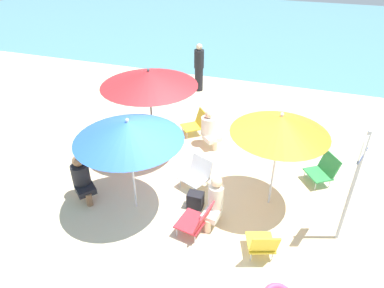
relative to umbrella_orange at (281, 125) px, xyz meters
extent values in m
plane|color=beige|center=(-1.31, -0.50, -1.76)|extent=(40.00, 40.00, 0.00)
cube|color=#5693A3|center=(-1.31, 14.08, -1.76)|extent=(40.00, 16.00, 0.01)
cylinder|color=silver|center=(0.00, 0.00, -0.79)|extent=(0.04, 0.04, 1.94)
cone|color=orange|center=(0.00, 0.00, 0.00)|extent=(1.73, 1.73, 0.35)
sphere|color=silver|center=(0.00, 0.00, 0.20)|extent=(0.06, 0.06, 0.06)
cylinder|color=silver|center=(-2.43, -0.94, -0.82)|extent=(0.04, 0.04, 1.89)
cone|color=blue|center=(-2.43, -0.94, -0.05)|extent=(1.91, 1.91, 0.35)
sphere|color=silver|center=(-2.43, -0.94, 0.16)|extent=(0.06, 0.06, 0.06)
cylinder|color=#4C4C51|center=(-2.90, 0.96, -0.74)|extent=(0.04, 0.04, 2.04)
cone|color=red|center=(-2.90, 0.96, 0.11)|extent=(2.12, 2.12, 0.32)
sphere|color=#4C4C51|center=(-2.90, 0.96, 0.30)|extent=(0.06, 0.06, 0.06)
cube|color=#33934C|center=(0.87, 0.95, -1.54)|extent=(0.65, 0.67, 0.03)
cube|color=#33934C|center=(1.06, 1.08, -1.33)|extent=(0.43, 0.52, 0.41)
cylinder|color=silver|center=(0.85, 0.69, -1.66)|extent=(0.02, 0.02, 0.20)
cylinder|color=silver|center=(0.62, 1.03, -1.66)|extent=(0.02, 0.02, 0.20)
cylinder|color=silver|center=(1.13, 0.88, -1.66)|extent=(0.02, 0.02, 0.20)
cylinder|color=silver|center=(0.90, 1.22, -1.66)|extent=(0.02, 0.02, 0.20)
cube|color=gold|center=(-2.30, 2.04, -1.55)|extent=(0.66, 0.65, 0.03)
cube|color=gold|center=(-2.10, 2.20, -1.34)|extent=(0.41, 0.45, 0.41)
cylinder|color=silver|center=(-2.34, 1.78, -1.66)|extent=(0.02, 0.02, 0.20)
cylinder|color=silver|center=(-2.56, 2.06, -1.66)|extent=(0.02, 0.02, 0.20)
cylinder|color=silver|center=(-2.04, 2.02, -1.66)|extent=(0.02, 0.02, 0.20)
cylinder|color=silver|center=(-2.26, 2.30, -1.66)|extent=(0.02, 0.02, 0.20)
cube|color=white|center=(-1.56, -0.03, -1.53)|extent=(0.67, 0.63, 0.03)
cube|color=white|center=(-1.46, 0.19, -1.33)|extent=(0.54, 0.35, 0.38)
cylinder|color=silver|center=(-1.44, -0.29, -1.65)|extent=(0.02, 0.02, 0.22)
cylinder|color=silver|center=(-1.83, -0.12, -1.65)|extent=(0.02, 0.02, 0.22)
cylinder|color=silver|center=(-1.29, 0.05, -1.65)|extent=(0.02, 0.02, 0.22)
cylinder|color=silver|center=(-1.68, 0.22, -1.65)|extent=(0.02, 0.02, 0.22)
cube|color=gold|center=(0.02, -1.29, -1.55)|extent=(0.57, 0.58, 0.03)
cube|color=gold|center=(0.10, -1.52, -1.33)|extent=(0.47, 0.30, 0.44)
cylinder|color=silver|center=(-0.21, -1.17, -1.66)|extent=(0.02, 0.02, 0.19)
cylinder|color=silver|center=(0.13, -1.05, -1.66)|extent=(0.02, 0.02, 0.19)
cylinder|color=silver|center=(-0.08, -1.52, -1.66)|extent=(0.02, 0.02, 0.19)
cylinder|color=silver|center=(0.25, -1.40, -1.66)|extent=(0.02, 0.02, 0.19)
cube|color=#33934C|center=(-4.00, 0.30, -1.55)|extent=(0.60, 0.61, 0.03)
cube|color=#33934C|center=(-4.23, 0.21, -1.34)|extent=(0.33, 0.50, 0.42)
cylinder|color=silver|center=(-3.91, 0.54, -1.66)|extent=(0.02, 0.02, 0.19)
cylinder|color=silver|center=(-3.76, 0.19, -1.66)|extent=(0.02, 0.02, 0.19)
cylinder|color=silver|center=(-4.24, 0.41, -1.66)|extent=(0.02, 0.02, 0.19)
cylinder|color=silver|center=(-4.10, 0.05, -1.66)|extent=(0.02, 0.02, 0.19)
cube|color=red|center=(-1.20, -1.22, -1.53)|extent=(0.53, 0.61, 0.03)
cube|color=red|center=(-0.97, -1.26, -1.32)|extent=(0.25, 0.56, 0.40)
cylinder|color=silver|center=(-1.42, -1.40, -1.65)|extent=(0.02, 0.02, 0.22)
cylinder|color=silver|center=(-1.34, -0.97, -1.65)|extent=(0.02, 0.02, 0.22)
cylinder|color=silver|center=(-1.06, -1.46, -1.65)|extent=(0.02, 0.02, 0.22)
cylinder|color=silver|center=(-0.99, -1.03, -1.65)|extent=(0.02, 0.02, 0.22)
cube|color=silver|center=(-1.63, 1.59, -1.50)|extent=(0.51, 0.51, 0.12)
cylinder|color=beige|center=(-1.51, 1.48, -1.63)|extent=(0.12, 0.12, 0.26)
cylinder|color=silver|center=(-1.76, 1.71, -1.26)|extent=(0.35, 0.35, 0.47)
sphere|color=beige|center=(-1.76, 1.71, -0.94)|extent=(0.18, 0.18, 0.18)
cube|color=black|center=(-3.44, -1.09, -1.48)|extent=(0.50, 0.50, 0.12)
cylinder|color=#896042|center=(-3.32, -1.20, -1.62)|extent=(0.12, 0.12, 0.28)
cylinder|color=black|center=(-3.58, -0.98, -1.25)|extent=(0.35, 0.35, 0.46)
sphere|color=#896042|center=(-3.58, -0.98, -0.91)|extent=(0.22, 0.22, 0.22)
cylinder|color=black|center=(-2.99, 4.82, -1.37)|extent=(0.27, 0.27, 0.77)
cylinder|color=black|center=(-2.99, 4.82, -0.70)|extent=(0.31, 0.31, 0.58)
sphere|color=beige|center=(-2.99, 4.82, -0.31)|extent=(0.20, 0.20, 0.20)
cube|color=silver|center=(-0.91, -0.97, -1.49)|extent=(0.33, 0.39, 0.12)
cylinder|color=beige|center=(-0.93, -1.13, -1.62)|extent=(0.12, 0.12, 0.27)
cylinder|color=silver|center=(-0.89, -0.79, -1.23)|extent=(0.28, 0.28, 0.51)
sphere|color=beige|center=(-0.89, -0.79, -0.87)|extent=(0.20, 0.20, 0.20)
cylinder|color=#ADADB2|center=(1.27, -0.55, -0.67)|extent=(0.06, 0.06, 2.17)
cube|color=white|center=(1.27, -0.55, 0.17)|extent=(0.19, 0.50, 0.39)
cube|color=navy|center=(1.27, -0.55, 0.00)|extent=(0.20, 0.50, 0.06)
cube|color=black|center=(-1.34, -0.58, -1.60)|extent=(0.31, 0.24, 0.33)
camera|label=1|loc=(0.22, -5.43, 2.91)|focal=32.57mm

